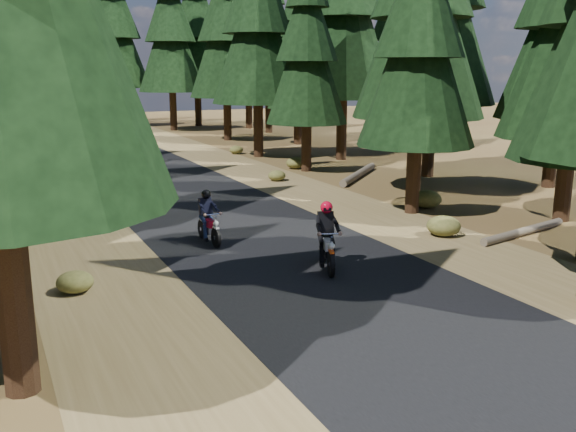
% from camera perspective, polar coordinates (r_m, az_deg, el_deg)
% --- Properties ---
extents(ground, '(120.00, 120.00, 0.00)m').
position_cam_1_polar(ground, '(15.24, 2.45, -5.18)').
color(ground, '#4E341B').
rests_on(ground, ground).
extents(road, '(6.00, 100.00, 0.01)m').
position_cam_1_polar(road, '(19.62, -4.42, -1.05)').
color(road, black).
rests_on(road, ground).
extents(shoulder_l, '(3.20, 100.00, 0.01)m').
position_cam_1_polar(shoulder_l, '(18.52, -17.81, -2.50)').
color(shoulder_l, brown).
rests_on(shoulder_l, ground).
extents(shoulder_r, '(3.20, 100.00, 0.01)m').
position_cam_1_polar(shoulder_r, '(21.65, 7.00, 0.22)').
color(shoulder_r, brown).
rests_on(shoulder_r, ground).
extents(pine_forest, '(34.59, 55.08, 16.32)m').
position_cam_1_polar(pine_forest, '(34.64, -14.85, 17.77)').
color(pine_forest, black).
rests_on(pine_forest, ground).
extents(log_near, '(4.01, 3.92, 0.32)m').
position_cam_1_polar(log_near, '(28.78, 6.30, 3.72)').
color(log_near, '#4C4233').
rests_on(log_near, ground).
extents(log_far, '(3.87, 1.11, 0.24)m').
position_cam_1_polar(log_far, '(19.89, 20.22, -1.29)').
color(log_far, '#4C4233').
rests_on(log_far, ground).
extents(understory_shrubs, '(14.36, 29.89, 0.62)m').
position_cam_1_polar(understory_shrubs, '(21.83, -0.09, 1.14)').
color(understory_shrubs, '#474C1E').
rests_on(understory_shrubs, ground).
extents(rider_lead, '(1.14, 1.92, 1.64)m').
position_cam_1_polar(rider_lead, '(15.44, 3.49, -2.80)').
color(rider_lead, beige).
rests_on(rider_lead, road).
extents(rider_follow, '(0.56, 1.68, 1.48)m').
position_cam_1_polar(rider_follow, '(17.88, -7.05, -0.86)').
color(rider_follow, '#A10A1F').
rests_on(rider_follow, road).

